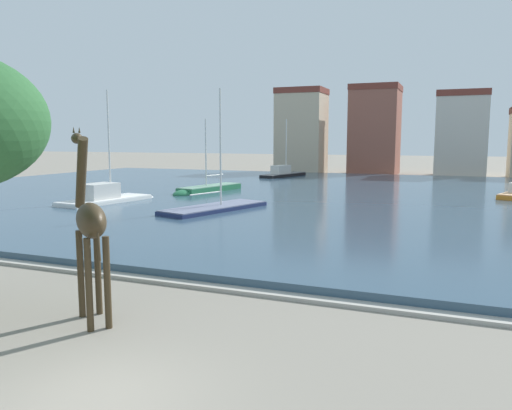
{
  "coord_description": "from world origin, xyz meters",
  "views": [
    {
      "loc": [
        5.99,
        -7.01,
        4.77
      ],
      "look_at": [
        -1.33,
        11.21,
        2.2
      ],
      "focal_mm": 35.11,
      "sensor_mm": 36.0,
      "label": 1
    }
  ],
  "objects_px": {
    "sailboat_white": "(110,199)",
    "sailboat_navy": "(223,209)",
    "sailboat_black": "(286,175)",
    "sailboat_green": "(205,191)",
    "giraffe_statue": "(90,223)"
  },
  "relations": [
    {
      "from": "giraffe_statue",
      "to": "sailboat_white",
      "type": "xyz_separation_m",
      "value": [
        -14.09,
        18.67,
        -2.06
      ]
    },
    {
      "from": "sailboat_black",
      "to": "sailboat_green",
      "type": "xyz_separation_m",
      "value": [
        -0.52,
        -19.92,
        -0.11
      ]
    },
    {
      "from": "giraffe_statue",
      "to": "sailboat_navy",
      "type": "height_order",
      "value": "sailboat_navy"
    },
    {
      "from": "giraffe_statue",
      "to": "sailboat_navy",
      "type": "distance_m",
      "value": 19.11
    },
    {
      "from": "sailboat_green",
      "to": "sailboat_navy",
      "type": "bearing_deg",
      "value": -56.03
    },
    {
      "from": "sailboat_green",
      "to": "sailboat_navy",
      "type": "relative_size",
      "value": 0.88
    },
    {
      "from": "sailboat_black",
      "to": "sailboat_green",
      "type": "distance_m",
      "value": 19.93
    },
    {
      "from": "sailboat_white",
      "to": "sailboat_navy",
      "type": "height_order",
      "value": "sailboat_white"
    },
    {
      "from": "giraffe_statue",
      "to": "sailboat_white",
      "type": "bearing_deg",
      "value": 127.04
    },
    {
      "from": "sailboat_white",
      "to": "sailboat_navy",
      "type": "xyz_separation_m",
      "value": [
        9.11,
        -0.36,
        -0.2
      ]
    },
    {
      "from": "sailboat_white",
      "to": "sailboat_black",
      "type": "bearing_deg",
      "value": 82.6
    },
    {
      "from": "giraffe_statue",
      "to": "sailboat_navy",
      "type": "xyz_separation_m",
      "value": [
        -4.98,
        18.31,
        -2.26
      ]
    },
    {
      "from": "sailboat_navy",
      "to": "sailboat_white",
      "type": "bearing_deg",
      "value": 177.74
    },
    {
      "from": "giraffe_statue",
      "to": "sailboat_navy",
      "type": "bearing_deg",
      "value": 105.21
    },
    {
      "from": "giraffe_statue",
      "to": "sailboat_green",
      "type": "xyz_separation_m",
      "value": [
        -10.92,
        27.13,
        -2.16
      ]
    }
  ]
}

